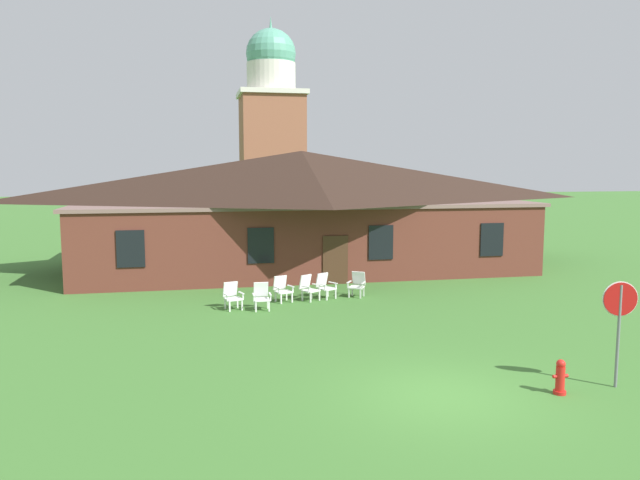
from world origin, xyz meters
TOP-DOWN VIEW (x-y plane):
  - ground_plane at (0.00, 0.00)m, footprint 200.00×200.00m
  - brick_building at (0.00, 18.11)m, footprint 21.72×10.40m
  - dome_tower at (0.78, 36.48)m, footprint 5.18×5.18m
  - stop_sign at (4.10, -0.27)m, footprint 0.79×0.20m
  - lawn_chair_by_porch at (-4.04, 9.30)m, footprint 0.75×0.80m
  - lawn_chair_near_door at (-3.03, 9.00)m, footprint 0.64×0.67m
  - lawn_chair_left_end at (-2.13, 10.16)m, footprint 0.76×0.81m
  - lawn_chair_middle at (-1.12, 10.18)m, footprint 0.84×0.87m
  - lawn_chair_right_end at (-0.43, 10.43)m, footprint 0.83×0.86m
  - lawn_chair_far_side at (0.86, 10.47)m, footprint 0.84×0.87m
  - fire_hydrant at (2.60, -0.41)m, footprint 0.36×0.28m

SIDE VIEW (x-z plane):
  - ground_plane at x=0.00m, z-range 0.00..0.00m
  - fire_hydrant at x=2.60m, z-range -0.02..0.77m
  - lawn_chair_by_porch at x=-4.04m, z-range 0.02..0.98m
  - lawn_chair_near_door at x=-3.03m, z-range 0.02..0.98m
  - lawn_chair_left_end at x=-2.13m, z-range 0.02..0.98m
  - lawn_chair_middle at x=-1.12m, z-range 0.02..0.98m
  - lawn_chair_right_end at x=-0.43m, z-range 0.02..0.98m
  - lawn_chair_far_side at x=0.86m, z-range 0.02..0.98m
  - stop_sign at x=4.10m, z-range 0.52..2.98m
  - brick_building at x=0.00m, z-range 0.06..5.87m
  - dome_tower at x=0.78m, z-range -0.81..15.77m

